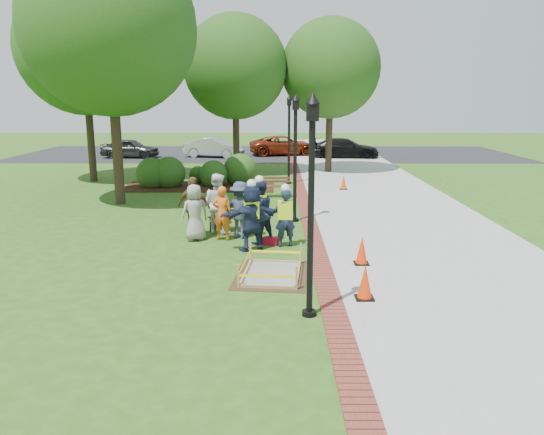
{
  "coord_description": "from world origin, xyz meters",
  "views": [
    {
      "loc": [
        0.58,
        -12.66,
        4.17
      ],
      "look_at": [
        0.5,
        1.2,
        1.0
      ],
      "focal_mm": 35.0,
      "sensor_mm": 36.0,
      "label": 1
    }
  ],
  "objects_px": {
    "cone_front": "(365,283)",
    "bench_near": "(233,223)",
    "lamp_near": "(311,190)",
    "hivis_worker_b": "(285,216)",
    "hivis_worker_a": "(252,216)",
    "hivis_worker_c": "(259,210)",
    "wet_concrete_pad": "(272,266)"
  },
  "relations": [
    {
      "from": "cone_front",
      "to": "lamp_near",
      "type": "xyz_separation_m",
      "value": [
        -1.21,
        -0.84,
        2.11
      ]
    },
    {
      "from": "lamp_near",
      "to": "hivis_worker_b",
      "type": "distance_m",
      "value": 5.15
    },
    {
      "from": "bench_near",
      "to": "hivis_worker_a",
      "type": "bearing_deg",
      "value": -71.46
    },
    {
      "from": "lamp_near",
      "to": "cone_front",
      "type": "bearing_deg",
      "value": 34.71
    },
    {
      "from": "lamp_near",
      "to": "wet_concrete_pad",
      "type": "bearing_deg",
      "value": 107.36
    },
    {
      "from": "lamp_near",
      "to": "hivis_worker_a",
      "type": "bearing_deg",
      "value": 106.2
    },
    {
      "from": "bench_near",
      "to": "hivis_worker_b",
      "type": "relative_size",
      "value": 0.87
    },
    {
      "from": "bench_near",
      "to": "hivis_worker_b",
      "type": "height_order",
      "value": "hivis_worker_b"
    },
    {
      "from": "cone_front",
      "to": "lamp_near",
      "type": "distance_m",
      "value": 2.58
    },
    {
      "from": "hivis_worker_b",
      "to": "hivis_worker_c",
      "type": "distance_m",
      "value": 0.81
    },
    {
      "from": "cone_front",
      "to": "hivis_worker_c",
      "type": "xyz_separation_m",
      "value": [
        -2.33,
        4.38,
        0.61
      ]
    },
    {
      "from": "wet_concrete_pad",
      "to": "lamp_near",
      "type": "bearing_deg",
      "value": -72.64
    },
    {
      "from": "bench_near",
      "to": "hivis_worker_b",
      "type": "distance_m",
      "value": 2.44
    },
    {
      "from": "hivis_worker_a",
      "to": "hivis_worker_b",
      "type": "bearing_deg",
      "value": 22.58
    },
    {
      "from": "wet_concrete_pad",
      "to": "hivis_worker_a",
      "type": "distance_m",
      "value": 2.31
    },
    {
      "from": "wet_concrete_pad",
      "to": "hivis_worker_b",
      "type": "height_order",
      "value": "hivis_worker_b"
    },
    {
      "from": "hivis_worker_b",
      "to": "lamp_near",
      "type": "bearing_deg",
      "value": -85.5
    },
    {
      "from": "bench_near",
      "to": "lamp_near",
      "type": "xyz_separation_m",
      "value": [
        2.01,
        -6.59,
        2.22
      ]
    },
    {
      "from": "hivis_worker_b",
      "to": "wet_concrete_pad",
      "type": "bearing_deg",
      "value": -98.27
    },
    {
      "from": "bench_near",
      "to": "hivis_worker_c",
      "type": "relative_size",
      "value": 0.79
    },
    {
      "from": "hivis_worker_b",
      "to": "hivis_worker_a",
      "type": "bearing_deg",
      "value": -157.42
    },
    {
      "from": "lamp_near",
      "to": "hivis_worker_b",
      "type": "relative_size",
      "value": 2.36
    },
    {
      "from": "hivis_worker_c",
      "to": "cone_front",
      "type": "bearing_deg",
      "value": -61.96
    },
    {
      "from": "wet_concrete_pad",
      "to": "cone_front",
      "type": "bearing_deg",
      "value": -38.31
    },
    {
      "from": "wet_concrete_pad",
      "to": "hivis_worker_c",
      "type": "xyz_separation_m",
      "value": [
        -0.37,
        2.83,
        0.75
      ]
    },
    {
      "from": "cone_front",
      "to": "lamp_near",
      "type": "bearing_deg",
      "value": -145.29
    },
    {
      "from": "hivis_worker_c",
      "to": "bench_near",
      "type": "bearing_deg",
      "value": 122.99
    },
    {
      "from": "lamp_near",
      "to": "hivis_worker_a",
      "type": "xyz_separation_m",
      "value": [
        -1.31,
        4.5,
        -1.5
      ]
    },
    {
      "from": "cone_front",
      "to": "bench_near",
      "type": "bearing_deg",
      "value": 119.27
    },
    {
      "from": "wet_concrete_pad",
      "to": "lamp_near",
      "type": "height_order",
      "value": "lamp_near"
    },
    {
      "from": "cone_front",
      "to": "hivis_worker_c",
      "type": "distance_m",
      "value": 5.0
    },
    {
      "from": "lamp_near",
      "to": "hivis_worker_c",
      "type": "relative_size",
      "value": 2.14
    }
  ]
}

